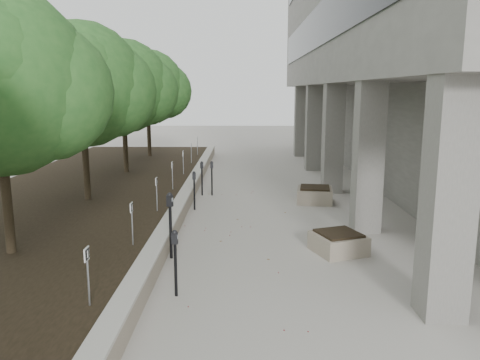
{
  "coord_description": "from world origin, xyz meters",
  "views": [
    {
      "loc": [
        0.08,
        -6.5,
        3.75
      ],
      "look_at": [
        -0.01,
        6.87,
        1.22
      ],
      "focal_mm": 35.51,
      "sensor_mm": 36.0,
      "label": 1
    }
  ],
  "objects_px": {
    "parking_meter_1": "(175,263)",
    "parking_meter_3": "(194,191)",
    "planter_back": "(315,194)",
    "crabapple_tree_3": "(83,112)",
    "crabapple_tree_2": "(0,122)",
    "parking_meter_5": "(212,178)",
    "planter_front": "(338,242)",
    "crabapple_tree_5": "(148,103)",
    "parking_meter_4": "(202,178)",
    "crabapple_tree_4": "(124,106)",
    "parking_meter_2": "(171,226)"
  },
  "relations": [
    {
      "from": "parking_meter_4",
      "to": "parking_meter_2",
      "type": "bearing_deg",
      "value": -87.77
    },
    {
      "from": "parking_meter_1",
      "to": "parking_meter_3",
      "type": "relative_size",
      "value": 1.02
    },
    {
      "from": "crabapple_tree_2",
      "to": "parking_meter_4",
      "type": "relative_size",
      "value": 4.34
    },
    {
      "from": "crabapple_tree_4",
      "to": "planter_back",
      "type": "xyz_separation_m",
      "value": [
        7.32,
        -3.74,
        -2.85
      ]
    },
    {
      "from": "crabapple_tree_2",
      "to": "parking_meter_2",
      "type": "xyz_separation_m",
      "value": [
        3.25,
        0.76,
        -2.36
      ]
    },
    {
      "from": "parking_meter_1",
      "to": "parking_meter_3",
      "type": "height_order",
      "value": "parking_meter_1"
    },
    {
      "from": "crabapple_tree_2",
      "to": "parking_meter_1",
      "type": "xyz_separation_m",
      "value": [
        3.64,
        -1.26,
        -2.48
      ]
    },
    {
      "from": "parking_meter_4",
      "to": "parking_meter_1",
      "type": "bearing_deg",
      "value": -84.86
    },
    {
      "from": "crabapple_tree_5",
      "to": "parking_meter_4",
      "type": "bearing_deg",
      "value": -66.16
    },
    {
      "from": "crabapple_tree_2",
      "to": "crabapple_tree_3",
      "type": "distance_m",
      "value": 5.0
    },
    {
      "from": "crabapple_tree_2",
      "to": "planter_front",
      "type": "xyz_separation_m",
      "value": [
        7.12,
        1.16,
        -2.87
      ]
    },
    {
      "from": "parking_meter_5",
      "to": "planter_back",
      "type": "bearing_deg",
      "value": -21.37
    },
    {
      "from": "crabapple_tree_4",
      "to": "parking_meter_4",
      "type": "distance_m",
      "value": 4.99
    },
    {
      "from": "crabapple_tree_2",
      "to": "parking_meter_4",
      "type": "bearing_deg",
      "value": 65.15
    },
    {
      "from": "crabapple_tree_5",
      "to": "parking_meter_2",
      "type": "distance_m",
      "value": 14.8
    },
    {
      "from": "crabapple_tree_4",
      "to": "parking_meter_2",
      "type": "relative_size",
      "value": 3.56
    },
    {
      "from": "crabapple_tree_2",
      "to": "parking_meter_1",
      "type": "relative_size",
      "value": 4.27
    },
    {
      "from": "crabapple_tree_5",
      "to": "planter_front",
      "type": "xyz_separation_m",
      "value": [
        7.12,
        -13.84,
        -2.87
      ]
    },
    {
      "from": "crabapple_tree_3",
      "to": "planter_front",
      "type": "relative_size",
      "value": 5.09
    },
    {
      "from": "parking_meter_4",
      "to": "crabapple_tree_4",
      "type": "bearing_deg",
      "value": 145.19
    },
    {
      "from": "crabapple_tree_4",
      "to": "parking_meter_4",
      "type": "relative_size",
      "value": 4.34
    },
    {
      "from": "crabapple_tree_3",
      "to": "parking_meter_1",
      "type": "relative_size",
      "value": 4.27
    },
    {
      "from": "crabapple_tree_2",
      "to": "parking_meter_5",
      "type": "height_order",
      "value": "crabapple_tree_2"
    },
    {
      "from": "crabapple_tree_5",
      "to": "parking_meter_5",
      "type": "height_order",
      "value": "crabapple_tree_5"
    },
    {
      "from": "parking_meter_4",
      "to": "planter_front",
      "type": "xyz_separation_m",
      "value": [
        3.73,
        -6.16,
        -0.38
      ]
    },
    {
      "from": "parking_meter_1",
      "to": "parking_meter_5",
      "type": "xyz_separation_m",
      "value": [
        0.11,
        8.6,
        -0.01
      ]
    },
    {
      "from": "crabapple_tree_2",
      "to": "crabapple_tree_3",
      "type": "relative_size",
      "value": 1.0
    },
    {
      "from": "crabapple_tree_2",
      "to": "planter_back",
      "type": "relative_size",
      "value": 4.69
    },
    {
      "from": "crabapple_tree_4",
      "to": "parking_meter_3",
      "type": "bearing_deg",
      "value": -55.3
    },
    {
      "from": "crabapple_tree_3",
      "to": "parking_meter_1",
      "type": "height_order",
      "value": "crabapple_tree_3"
    },
    {
      "from": "crabapple_tree_2",
      "to": "parking_meter_5",
      "type": "relative_size",
      "value": 4.32
    },
    {
      "from": "crabapple_tree_5",
      "to": "parking_meter_2",
      "type": "bearing_deg",
      "value": -77.15
    },
    {
      "from": "crabapple_tree_3",
      "to": "planter_back",
      "type": "distance_m",
      "value": 7.95
    },
    {
      "from": "crabapple_tree_5",
      "to": "parking_meter_1",
      "type": "height_order",
      "value": "crabapple_tree_5"
    },
    {
      "from": "crabapple_tree_3",
      "to": "parking_meter_5",
      "type": "relative_size",
      "value": 4.32
    },
    {
      "from": "parking_meter_3",
      "to": "planter_back",
      "type": "distance_m",
      "value": 4.14
    },
    {
      "from": "crabapple_tree_5",
      "to": "crabapple_tree_3",
      "type": "bearing_deg",
      "value": -90.0
    },
    {
      "from": "parking_meter_5",
      "to": "parking_meter_1",
      "type": "bearing_deg",
      "value": -95.25
    },
    {
      "from": "crabapple_tree_4",
      "to": "crabapple_tree_3",
      "type": "bearing_deg",
      "value": -90.0
    },
    {
      "from": "parking_meter_3",
      "to": "planter_back",
      "type": "bearing_deg",
      "value": 4.33
    },
    {
      "from": "crabapple_tree_2",
      "to": "crabapple_tree_3",
      "type": "height_order",
      "value": "same"
    },
    {
      "from": "crabapple_tree_2",
      "to": "crabapple_tree_4",
      "type": "height_order",
      "value": "same"
    },
    {
      "from": "crabapple_tree_3",
      "to": "crabapple_tree_5",
      "type": "distance_m",
      "value": 10.0
    },
    {
      "from": "parking_meter_1",
      "to": "parking_meter_4",
      "type": "relative_size",
      "value": 1.02
    },
    {
      "from": "crabapple_tree_5",
      "to": "parking_meter_4",
      "type": "xyz_separation_m",
      "value": [
        3.39,
        -7.68,
        -2.49
      ]
    },
    {
      "from": "parking_meter_1",
      "to": "parking_meter_4",
      "type": "distance_m",
      "value": 8.59
    },
    {
      "from": "crabapple_tree_2",
      "to": "parking_meter_1",
      "type": "bearing_deg",
      "value": -19.11
    },
    {
      "from": "parking_meter_4",
      "to": "parking_meter_5",
      "type": "relative_size",
      "value": 0.99
    },
    {
      "from": "parking_meter_5",
      "to": "parking_meter_4",
      "type": "bearing_deg",
      "value": 178.02
    },
    {
      "from": "planter_back",
      "to": "crabapple_tree_3",
      "type": "bearing_deg",
      "value": -170.21
    }
  ]
}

